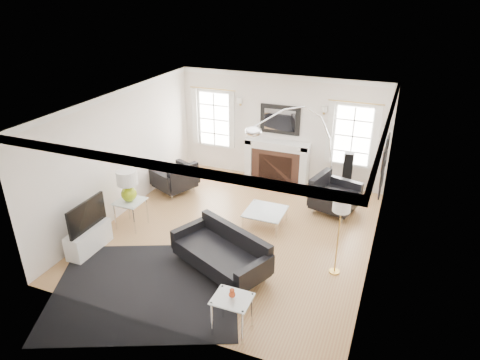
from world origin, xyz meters
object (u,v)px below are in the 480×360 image
at_px(fireplace, 277,162).
at_px(coffee_table, 265,212).
at_px(gourd_lamp, 128,184).
at_px(arc_floor_lamp, 294,154).
at_px(armchair_left, 176,179).
at_px(sofa, 223,253).
at_px(armchair_right, 332,196).

distance_m(fireplace, coffee_table, 2.37).
xyz_separation_m(gourd_lamp, arc_floor_lamp, (2.99, 2.09, 0.35)).
bearing_deg(gourd_lamp, arc_floor_lamp, 34.87).
relative_size(fireplace, coffee_table, 2.04).
bearing_deg(coffee_table, armchair_left, 164.20).
relative_size(armchair_left, arc_floor_lamp, 0.49).
xyz_separation_m(sofa, armchair_left, (-2.39, 2.47, 0.03)).
height_order(armchair_right, coffee_table, armchair_right).
bearing_deg(armchair_right, coffee_table, -134.98).
distance_m(sofa, armchair_right, 3.28).
bearing_deg(fireplace, arc_floor_lamp, -59.07).
xyz_separation_m(fireplace, coffee_table, (0.48, -2.32, -0.20)).
height_order(fireplace, armchair_left, fireplace).
xyz_separation_m(armchair_right, gourd_lamp, (-3.89, -2.31, 0.64)).
relative_size(armchair_left, gourd_lamp, 1.77).
height_order(armchair_left, arc_floor_lamp, arc_floor_lamp).
distance_m(coffee_table, gourd_lamp, 2.98).
distance_m(sofa, armchair_left, 3.44).
height_order(sofa, coffee_table, sofa).
relative_size(armchair_right, arc_floor_lamp, 0.48).
relative_size(fireplace, armchair_right, 1.38).
bearing_deg(gourd_lamp, armchair_right, 30.70).
xyz_separation_m(armchair_left, arc_floor_lamp, (2.93, 0.25, 1.00)).
relative_size(fireplace, arc_floor_lamp, 0.67).
xyz_separation_m(fireplace, sofa, (0.25, -4.05, -0.20)).
bearing_deg(sofa, gourd_lamp, 165.47).
height_order(armchair_left, gourd_lamp, gourd_lamp).
bearing_deg(sofa, arc_floor_lamp, 78.71).
bearing_deg(coffee_table, arc_floor_lamp, 72.35).
bearing_deg(sofa, armchair_left, 134.02).
bearing_deg(armchair_right, fireplace, 146.97).
xyz_separation_m(sofa, arc_floor_lamp, (0.54, 2.72, 1.03)).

